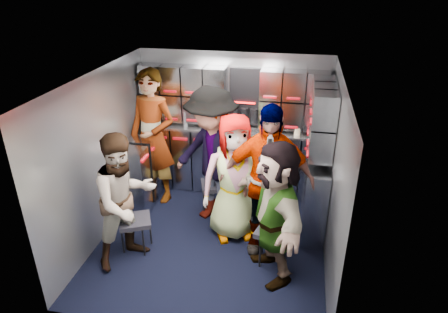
% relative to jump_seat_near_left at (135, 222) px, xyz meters
% --- Properties ---
extents(floor, '(3.00, 3.00, 0.00)m').
position_rel_jump_seat_near_left_xyz_m(floor, '(0.88, 0.37, -0.38)').
color(floor, black).
rests_on(floor, ground).
extents(wall_back, '(2.80, 0.04, 2.10)m').
position_rel_jump_seat_near_left_xyz_m(wall_back, '(0.88, 1.87, 0.67)').
color(wall_back, '#959BA3').
rests_on(wall_back, ground).
extents(wall_left, '(0.04, 3.00, 2.10)m').
position_rel_jump_seat_near_left_xyz_m(wall_left, '(-0.52, 0.37, 0.67)').
color(wall_left, '#959BA3').
rests_on(wall_left, ground).
extents(wall_right, '(0.04, 3.00, 2.10)m').
position_rel_jump_seat_near_left_xyz_m(wall_right, '(2.28, 0.37, 0.67)').
color(wall_right, '#959BA3').
rests_on(wall_right, ground).
extents(ceiling, '(2.80, 3.00, 0.02)m').
position_rel_jump_seat_near_left_xyz_m(ceiling, '(0.88, 0.37, 1.72)').
color(ceiling, silver).
rests_on(ceiling, wall_back).
extents(cart_bank_back, '(2.68, 0.38, 0.99)m').
position_rel_jump_seat_near_left_xyz_m(cart_bank_back, '(0.88, 1.66, 0.11)').
color(cart_bank_back, '#959BA4').
rests_on(cart_bank_back, ground).
extents(cart_bank_left, '(0.38, 0.76, 0.99)m').
position_rel_jump_seat_near_left_xyz_m(cart_bank_left, '(-0.31, 0.93, 0.11)').
color(cart_bank_left, '#959BA4').
rests_on(cart_bank_left, ground).
extents(counter, '(2.68, 0.42, 0.03)m').
position_rel_jump_seat_near_left_xyz_m(counter, '(0.88, 1.66, 0.63)').
color(counter, silver).
rests_on(counter, cart_bank_back).
extents(locker_bank_back, '(2.68, 0.28, 0.82)m').
position_rel_jump_seat_near_left_xyz_m(locker_bank_back, '(0.88, 1.72, 1.11)').
color(locker_bank_back, '#959BA4').
rests_on(locker_bank_back, wall_back).
extents(locker_bank_right, '(0.28, 1.00, 0.82)m').
position_rel_jump_seat_near_left_xyz_m(locker_bank_right, '(2.13, 1.07, 1.11)').
color(locker_bank_right, '#959BA4').
rests_on(locker_bank_right, wall_right).
extents(right_cabinet, '(0.28, 1.20, 1.00)m').
position_rel_jump_seat_near_left_xyz_m(right_cabinet, '(2.13, 0.97, 0.12)').
color(right_cabinet, '#959BA4').
rests_on(right_cabinet, ground).
extents(coffee_niche, '(0.46, 0.16, 0.84)m').
position_rel_jump_seat_near_left_xyz_m(coffee_niche, '(1.06, 1.78, 1.09)').
color(coffee_niche, black).
rests_on(coffee_niche, wall_back).
extents(red_latch_strip, '(2.60, 0.02, 0.03)m').
position_rel_jump_seat_near_left_xyz_m(red_latch_strip, '(0.88, 1.46, 0.50)').
color(red_latch_strip, '#B20914').
rests_on(red_latch_strip, cart_bank_back).
extents(jump_seat_near_left, '(0.48, 0.47, 0.43)m').
position_rel_jump_seat_near_left_xyz_m(jump_seat_near_left, '(0.00, 0.00, 0.00)').
color(jump_seat_near_left, black).
rests_on(jump_seat_near_left, ground).
extents(jump_seat_mid_left, '(0.47, 0.46, 0.45)m').
position_rel_jump_seat_near_left_xyz_m(jump_seat_mid_left, '(0.77, 1.01, 0.01)').
color(jump_seat_mid_left, black).
rests_on(jump_seat_mid_left, ground).
extents(jump_seat_center, '(0.43, 0.41, 0.46)m').
position_rel_jump_seat_near_left_xyz_m(jump_seat_center, '(1.12, 0.71, 0.02)').
color(jump_seat_center, black).
rests_on(jump_seat_center, ground).
extents(jump_seat_mid_right, '(0.37, 0.35, 0.41)m').
position_rel_jump_seat_near_left_xyz_m(jump_seat_mid_right, '(1.53, 0.51, -0.02)').
color(jump_seat_mid_right, black).
rests_on(jump_seat_mid_right, ground).
extents(jump_seat_near_right, '(0.47, 0.45, 0.45)m').
position_rel_jump_seat_near_left_xyz_m(jump_seat_near_right, '(1.67, 0.08, 0.02)').
color(jump_seat_near_right, black).
rests_on(jump_seat_near_right, ground).
extents(attendant_standing, '(0.80, 0.62, 1.96)m').
position_rel_jump_seat_near_left_xyz_m(attendant_standing, '(-0.17, 1.21, 0.60)').
color(attendant_standing, black).
rests_on(attendant_standing, ground).
extents(attendant_arc_a, '(0.96, 0.99, 1.61)m').
position_rel_jump_seat_near_left_xyz_m(attendant_arc_a, '(0.00, -0.18, 0.42)').
color(attendant_arc_a, black).
rests_on(attendant_arc_a, ground).
extents(attendant_arc_b, '(1.40, 1.20, 1.88)m').
position_rel_jump_seat_near_left_xyz_m(attendant_arc_b, '(0.77, 0.83, 0.55)').
color(attendant_arc_b, black).
rests_on(attendant_arc_b, ground).
extents(attendant_arc_c, '(0.94, 0.79, 1.65)m').
position_rel_jump_seat_near_left_xyz_m(attendant_arc_c, '(1.12, 0.53, 0.44)').
color(attendant_arc_c, black).
rests_on(attendant_arc_c, ground).
extents(attendant_arc_d, '(1.12, 0.52, 1.87)m').
position_rel_jump_seat_near_left_xyz_m(attendant_arc_d, '(1.53, 0.33, 0.55)').
color(attendant_arc_d, black).
rests_on(attendant_arc_d, ground).
extents(attendant_arc_e, '(1.11, 1.57, 1.63)m').
position_rel_jump_seat_near_left_xyz_m(attendant_arc_e, '(1.67, -0.10, 0.43)').
color(attendant_arc_e, black).
rests_on(attendant_arc_e, ground).
extents(bottle_left, '(0.07, 0.07, 0.25)m').
position_rel_jump_seat_near_left_xyz_m(bottle_left, '(0.62, 1.61, 0.77)').
color(bottle_left, white).
rests_on(bottle_left, counter).
extents(bottle_mid, '(0.07, 0.07, 0.22)m').
position_rel_jump_seat_near_left_xyz_m(bottle_mid, '(0.20, 1.61, 0.76)').
color(bottle_mid, white).
rests_on(bottle_mid, counter).
extents(bottle_right, '(0.07, 0.07, 0.26)m').
position_rel_jump_seat_near_left_xyz_m(bottle_right, '(1.55, 1.61, 0.78)').
color(bottle_right, white).
rests_on(bottle_right, counter).
extents(cup_left, '(0.09, 0.09, 0.10)m').
position_rel_jump_seat_near_left_xyz_m(cup_left, '(0.59, 1.60, 0.70)').
color(cup_left, beige).
rests_on(cup_left, counter).
extents(cup_right, '(0.08, 0.08, 0.09)m').
position_rel_jump_seat_near_left_xyz_m(cup_right, '(1.84, 1.60, 0.69)').
color(cup_right, beige).
rests_on(cup_right, counter).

